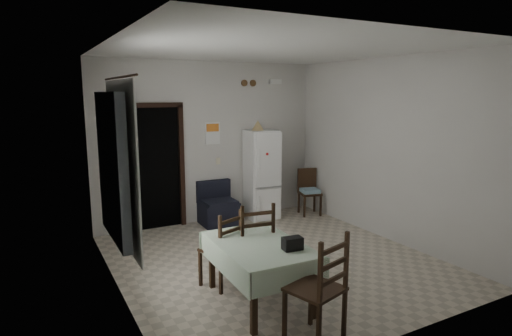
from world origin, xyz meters
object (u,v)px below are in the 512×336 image
object	(u,v)px
dining_chair_far_right	(253,242)
dining_chair_near_head	(315,287)
navy_seat	(219,203)
dining_table	(259,273)
corner_chair	(310,192)
fridge	(261,174)
dining_chair_far_left	(221,248)

from	to	relation	value
dining_chair_far_right	dining_chair_near_head	world-z (taller)	dining_chair_near_head
navy_seat	dining_table	distance (m)	3.01
navy_seat	corner_chair	bearing A→B (deg)	-7.07
corner_chair	fridge	bearing A→B (deg)	178.18
corner_chair	dining_chair_far_right	size ratio (longest dim) A/B	0.84
fridge	dining_chair_far_right	xyz separation A→B (m)	(-1.49, -2.44, -0.30)
fridge	navy_seat	xyz separation A→B (m)	(-0.88, 0.00, -0.45)
dining_chair_far_right	fridge	bearing A→B (deg)	-112.76
navy_seat	dining_chair_far_right	size ratio (longest dim) A/B	0.72
corner_chair	dining_chair_near_head	world-z (taller)	dining_chair_near_head
dining_chair_far_left	dining_chair_near_head	bearing A→B (deg)	79.70
corner_chair	dining_chair_far_right	world-z (taller)	dining_chair_far_right
dining_table	dining_chair_near_head	size ratio (longest dim) A/B	1.23
navy_seat	dining_chair_far_left	bearing A→B (deg)	-111.39
navy_seat	corner_chair	size ratio (longest dim) A/B	0.86
fridge	dining_chair_far_right	size ratio (longest dim) A/B	1.57
corner_chair	dining_table	size ratio (longest dim) A/B	0.66
fridge	dining_chair_far_right	distance (m)	2.88
dining_table	dining_chair_far_right	world-z (taller)	dining_chair_far_right
navy_seat	dining_chair_far_right	distance (m)	2.52
fridge	dining_table	xyz separation A→B (m)	(-1.66, -2.91, -0.48)
dining_chair_far_right	dining_chair_near_head	xyz separation A→B (m)	(-0.08, -1.39, 0.02)
dining_chair_near_head	dining_chair_far_right	bearing A→B (deg)	-109.47
dining_table	fridge	bearing A→B (deg)	62.49
dining_table	dining_chair_far_right	bearing A→B (deg)	72.50
corner_chair	dining_chair_far_left	distance (m)	3.45
dining_chair_far_right	navy_seat	bearing A→B (deg)	-95.46
dining_table	dining_chair_far_left	size ratio (longest dim) A/B	1.40
dining_chair_near_head	corner_chair	bearing A→B (deg)	-141.29
fridge	navy_seat	world-z (taller)	fridge
corner_chair	dining_chair_far_left	size ratio (longest dim) A/B	0.92
navy_seat	dining_chair_far_right	xyz separation A→B (m)	(-0.61, -2.44, 0.15)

